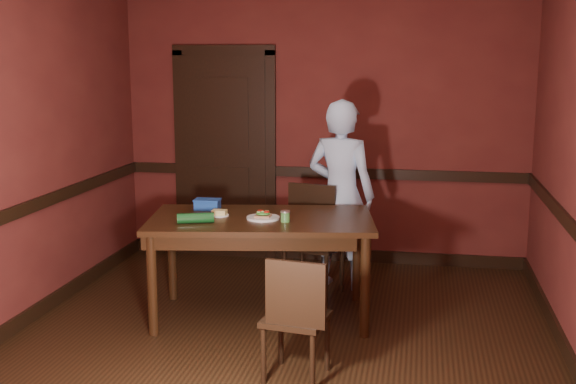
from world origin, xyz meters
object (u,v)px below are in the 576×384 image
(dining_table, at_px, (262,267))
(sandwich_plate, at_px, (263,217))
(person, at_px, (341,195))
(food_tub, at_px, (207,204))
(chair_near, at_px, (296,316))
(chair_far, at_px, (314,242))
(cheese_saucer, at_px, (219,213))
(sauce_jar, at_px, (285,216))

(dining_table, relative_size, sandwich_plate, 6.74)
(person, distance_m, food_tub, 1.22)
(chair_near, xyz_separation_m, sandwich_plate, (-0.43, 0.99, 0.42))
(chair_far, bearing_deg, cheese_saucer, -124.72)
(chair_far, relative_size, food_tub, 4.40)
(chair_near, distance_m, cheese_saucer, 1.37)
(cheese_saucer, bearing_deg, sauce_jar, -11.98)
(sandwich_plate, bearing_deg, chair_near, -66.40)
(person, distance_m, sandwich_plate, 1.05)
(person, relative_size, sandwich_plate, 6.57)
(dining_table, height_order, chair_near, chair_near)
(dining_table, xyz_separation_m, cheese_saucer, (-0.34, -0.00, 0.42))
(sandwich_plate, bearing_deg, food_tub, 154.32)
(chair_near, height_order, person, person)
(chair_near, bearing_deg, food_tub, -43.70)
(chair_far, distance_m, chair_near, 1.63)
(dining_table, relative_size, person, 1.03)
(dining_table, height_order, food_tub, food_tub)
(dining_table, distance_m, cheese_saucer, 0.54)
(dining_table, bearing_deg, food_tub, 148.71)
(person, bearing_deg, cheese_saucer, 59.69)
(chair_near, bearing_deg, sauce_jar, -66.37)
(chair_far, bearing_deg, sandwich_plate, -101.69)
(dining_table, bearing_deg, sandwich_plate, -71.62)
(dining_table, bearing_deg, sauce_jar, -38.60)
(person, bearing_deg, chair_far, 69.73)
(dining_table, bearing_deg, cheese_saucer, 171.33)
(sauce_jar, distance_m, cheese_saucer, 0.56)
(person, xyz_separation_m, food_tub, (-1.02, -0.67, 0.01))
(cheese_saucer, bearing_deg, person, 45.46)
(chair_near, height_order, sandwich_plate, sandwich_plate)
(chair_near, bearing_deg, person, -83.26)
(food_tub, bearing_deg, sauce_jar, -26.87)
(dining_table, distance_m, person, 1.11)
(person, height_order, sandwich_plate, person)
(dining_table, relative_size, chair_near, 2.10)
(sauce_jar, xyz_separation_m, cheese_saucer, (-0.55, 0.12, -0.02))
(dining_table, xyz_separation_m, chair_far, (0.33, 0.58, 0.07))
(sauce_jar, height_order, food_tub, food_tub)
(dining_table, height_order, cheese_saucer, cheese_saucer)
(person, distance_m, cheese_saucer, 1.23)
(chair_near, bearing_deg, chair_far, -76.70)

